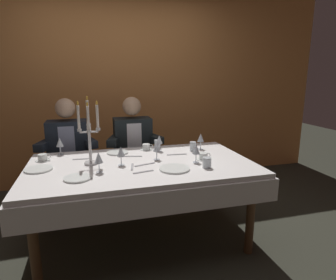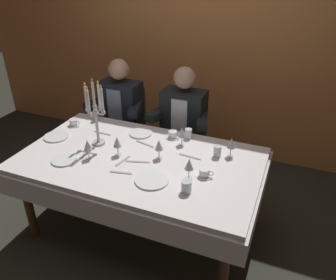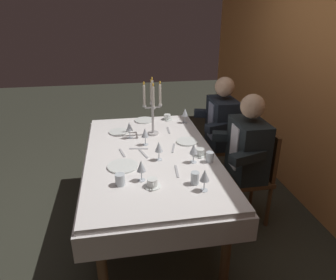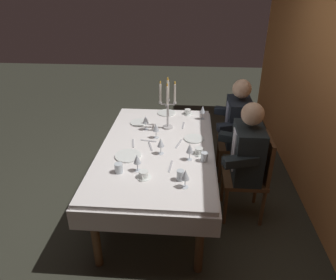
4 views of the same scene
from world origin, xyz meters
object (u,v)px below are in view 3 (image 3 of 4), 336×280
at_px(wine_glass_3, 129,127).
at_px(water_tumbler_2, 195,178).
at_px(wine_glass_1, 194,149).
at_px(wine_glass_6, 205,176).
at_px(dinner_plate_1, 145,120).
at_px(candelabra, 153,108).
at_px(coffee_cup_2, 152,183).
at_px(coffee_cup_1, 200,153).
at_px(water_tumbler_0, 120,180).
at_px(wine_glass_5, 159,147).
at_px(dinner_plate_0, 119,132).
at_px(dining_table, 151,165).
at_px(dinner_plate_2, 187,142).
at_px(wine_glass_0, 145,133).
at_px(coffee_cup_0, 167,117).
at_px(water_tumbler_1, 210,157).
at_px(wine_glass_2, 185,113).
at_px(seated_diner_1, 248,149).
at_px(wine_glass_4, 141,167).
at_px(dinner_plate_3, 123,166).
at_px(seated_diner_0, 223,122).

xyz_separation_m(wine_glass_3, water_tumbler_2, (0.93, 0.41, -0.07)).
bearing_deg(wine_glass_1, wine_glass_6, -3.97).
bearing_deg(wine_glass_3, dinner_plate_1, 157.97).
relative_size(candelabra, wine_glass_1, 3.51).
bearing_deg(coffee_cup_2, coffee_cup_1, 132.62).
bearing_deg(water_tumbler_0, wine_glass_5, 136.31).
distance_m(dinner_plate_0, coffee_cup_1, 0.94).
height_order(dining_table, dinner_plate_2, dinner_plate_2).
distance_m(wine_glass_0, coffee_cup_0, 0.73).
distance_m(wine_glass_6, water_tumbler_0, 0.60).
xyz_separation_m(water_tumbler_1, coffee_cup_0, (-1.08, -0.17, -0.02)).
relative_size(water_tumbler_0, coffee_cup_1, 0.65).
bearing_deg(wine_glass_6, wine_glass_1, 176.03).
distance_m(dinner_plate_1, wine_glass_2, 0.47).
distance_m(candelabra, water_tumbler_2, 1.03).
bearing_deg(wine_glass_1, dinner_plate_2, 173.83).
distance_m(dinner_plate_2, water_tumbler_2, 0.74).
bearing_deg(dinner_plate_1, wine_glass_0, -5.00).
height_order(dinner_plate_0, coffee_cup_2, coffee_cup_2).
height_order(dinner_plate_0, seated_diner_1, seated_diner_1).
relative_size(wine_glass_0, seated_diner_1, 0.13).
height_order(wine_glass_6, water_tumbler_2, wine_glass_6).
distance_m(wine_glass_0, wine_glass_4, 0.64).
distance_m(wine_glass_6, water_tumbler_1, 0.45).
height_order(candelabra, wine_glass_2, candelabra).
bearing_deg(coffee_cup_1, dinner_plate_0, -133.88).
bearing_deg(coffee_cup_1, wine_glass_3, -130.45).
xyz_separation_m(dining_table, dinner_plate_3, (0.22, -0.25, 0.13)).
xyz_separation_m(coffee_cup_0, coffee_cup_1, (0.96, 0.12, 0.00)).
height_order(wine_glass_6, coffee_cup_2, wine_glass_6).
bearing_deg(dinner_plate_2, water_tumbler_2, -8.81).
relative_size(coffee_cup_1, seated_diner_1, 0.11).
height_order(dinner_plate_1, seated_diner_0, seated_diner_0).
height_order(dinner_plate_2, seated_diner_1, seated_diner_1).
relative_size(wine_glass_2, coffee_cup_1, 1.24).
bearing_deg(coffee_cup_1, dining_table, -106.78).
relative_size(wine_glass_1, wine_glass_6, 1.00).
relative_size(dinner_plate_1, wine_glass_0, 1.33).
bearing_deg(water_tumbler_1, dinner_plate_2, -167.67).
height_order(dining_table, seated_diner_1, seated_diner_1).
relative_size(candelabra, water_tumbler_0, 6.66).
distance_m(wine_glass_4, water_tumbler_2, 0.40).
relative_size(dinner_plate_1, wine_glass_1, 1.33).
relative_size(dinner_plate_2, coffee_cup_0, 1.57).
height_order(wine_glass_0, water_tumbler_0, wine_glass_0).
xyz_separation_m(wine_glass_5, seated_diner_1, (-0.09, 0.83, -0.12)).
bearing_deg(wine_glass_0, dinner_plate_1, 175.00).
xyz_separation_m(dinner_plate_0, water_tumbler_2, (1.09, 0.52, 0.04)).
relative_size(water_tumbler_0, coffee_cup_0, 0.65).
bearing_deg(coffee_cup_1, seated_diner_0, 148.77).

